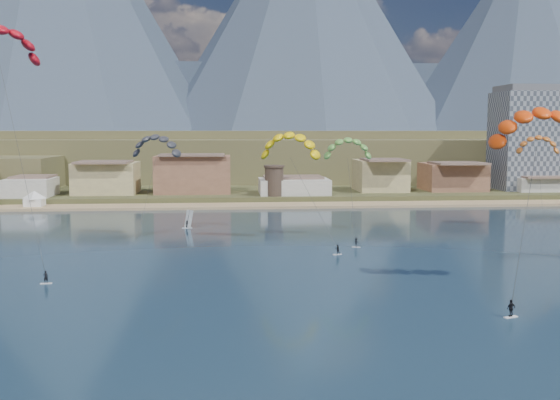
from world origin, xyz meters
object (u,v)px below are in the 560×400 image
object	(u,v)px
watchtower	(274,180)
kitesurfer_orange	(538,122)
kitesurfer_yellow	(290,142)
kitesurfer_green	(348,146)
apartment_tower	(528,138)
windsurfer	(188,222)

from	to	relation	value
watchtower	kitesurfer_orange	distance (m)	101.75
kitesurfer_yellow	kitesurfer_green	xyz separation A→B (m)	(10.97, 2.02, -0.82)
kitesurfer_green	kitesurfer_orange	bearing A→B (deg)	-66.10
watchtower	kitesurfer_yellow	xyz separation A→B (m)	(-1.40, -60.59, 11.87)
apartment_tower	kitesurfer_orange	bearing A→B (deg)	-115.67
apartment_tower	kitesurfer_green	size ratio (longest dim) A/B	1.58
apartment_tower	kitesurfer_green	bearing A→B (deg)	-134.14
apartment_tower	watchtower	size ratio (longest dim) A/B	3.72
apartment_tower	windsurfer	size ratio (longest dim) A/B	8.46
kitesurfer_orange	kitesurfer_green	world-z (taller)	kitesurfer_orange
kitesurfer_green	windsurfer	xyz separation A→B (m)	(-30.78, 14.63, -16.22)
kitesurfer_yellow	windsurfer	xyz separation A→B (m)	(-19.81, 16.65, -17.04)
kitesurfer_green	kitesurfer_yellow	bearing A→B (deg)	-169.56
watchtower	kitesurfer_green	world-z (taller)	kitesurfer_green
apartment_tower	kitesurfer_orange	xyz separation A→B (m)	(-53.38, -111.06, 3.52)
kitesurfer_yellow	windsurfer	bearing A→B (deg)	139.96
apartment_tower	windsurfer	xyz separation A→B (m)	(-101.21, -57.94, -16.62)
kitesurfer_orange	kitesurfer_green	distance (m)	42.28
apartment_tower	watchtower	distance (m)	82.02
watchtower	windsurfer	bearing A→B (deg)	-115.77
watchtower	windsurfer	size ratio (longest dim) A/B	2.27
apartment_tower	kitesurfer_yellow	world-z (taller)	apartment_tower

